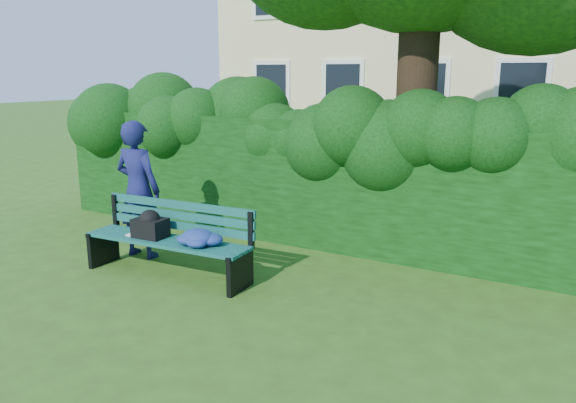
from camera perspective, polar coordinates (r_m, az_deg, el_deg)
The scene contains 4 objects.
ground at distance 6.46m, azimuth -2.70°, elevation -9.28°, with size 80.00×80.00×0.00m, color #34511A.
hedge at distance 8.07m, azimuth 5.70°, elevation 1.87°, with size 10.00×1.00×1.80m.
park_bench at distance 6.96m, azimuth -11.61°, elevation -3.50°, with size 2.21×0.68×0.89m.
man_reading at distance 7.74m, azimuth -14.98°, elevation 1.17°, with size 0.67×0.44×1.84m, color #161950.
Camera 1 is at (3.25, -5.02, 2.45)m, focal length 35.00 mm.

